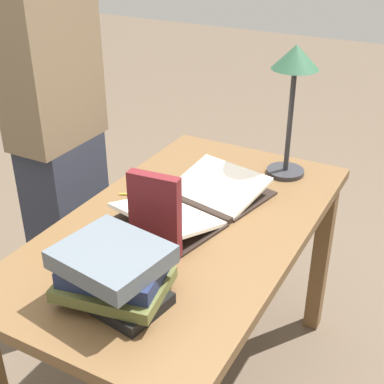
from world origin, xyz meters
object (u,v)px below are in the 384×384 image
object	(u,v)px
open_book	(194,203)
pencil	(142,195)
reading_lamp	(294,75)
book_stack_tall	(113,274)
coffee_mug	(156,222)
book_standing_upright	(155,216)
person_reader	(58,133)

from	to	relation	value
open_book	pencil	size ratio (longest dim) A/B	3.91
open_book	reading_lamp	xyz separation A→B (m)	(-0.38, 0.17, 0.34)
book_stack_tall	pencil	distance (m)	0.53
coffee_mug	open_book	bearing A→B (deg)	173.46
coffee_mug	book_stack_tall	bearing A→B (deg)	11.59
open_book	book_stack_tall	bearing A→B (deg)	16.70
reading_lamp	coffee_mug	xyz separation A→B (m)	(0.57, -0.19, -0.31)
open_book	book_standing_upright	xyz separation A→B (m)	(0.27, 0.02, 0.10)
person_reader	book_standing_upright	bearing A→B (deg)	-119.59
coffee_mug	pencil	distance (m)	0.26
book_stack_tall	book_standing_upright	xyz separation A→B (m)	(-0.21, -0.01, 0.05)
book_stack_tall	open_book	bearing A→B (deg)	-175.55
book_stack_tall	book_standing_upright	size ratio (longest dim) A/B	1.17
book_standing_upright	coffee_mug	world-z (taller)	book_standing_upright
coffee_mug	person_reader	distance (m)	0.69
coffee_mug	person_reader	size ratio (longest dim) A/B	0.06
coffee_mug	person_reader	xyz separation A→B (m)	(-0.30, -0.62, 0.05)
open_book	book_stack_tall	world-z (taller)	book_stack_tall
pencil	person_reader	bearing A→B (deg)	-104.60
book_stack_tall	coffee_mug	bearing A→B (deg)	-168.41
reading_lamp	pencil	distance (m)	0.64
book_standing_upright	person_reader	distance (m)	0.77
book_standing_upright	book_stack_tall	bearing A→B (deg)	-1.57
reading_lamp	person_reader	distance (m)	0.90
open_book	coffee_mug	size ratio (longest dim) A/B	5.22
reading_lamp	coffee_mug	world-z (taller)	reading_lamp
book_stack_tall	book_standing_upright	bearing A→B (deg)	-176.50
open_book	book_stack_tall	size ratio (longest dim) A/B	1.96
reading_lamp	pencil	world-z (taller)	reading_lamp
pencil	person_reader	distance (m)	0.47
book_standing_upright	person_reader	bearing A→B (deg)	-124.66
book_standing_upright	reading_lamp	distance (m)	0.71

